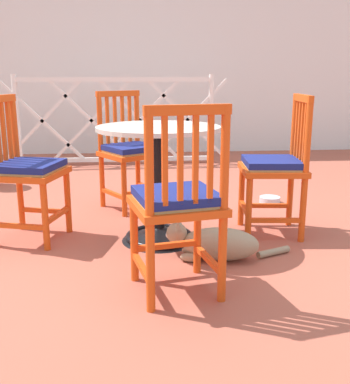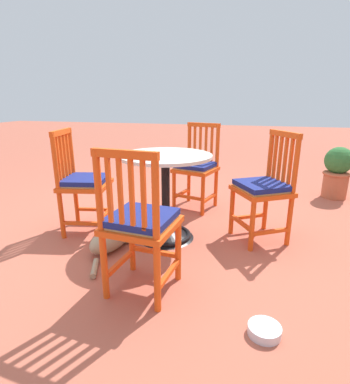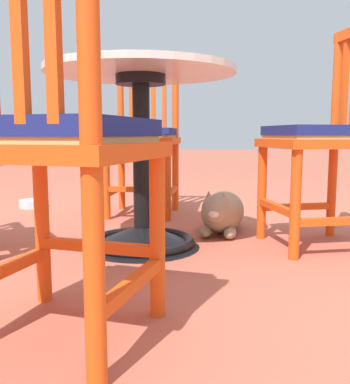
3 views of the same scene
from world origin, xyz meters
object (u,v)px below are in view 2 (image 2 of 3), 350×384
cafe_table (166,206)px  terracotta_planter (337,171)px  orange_chair_facing_out (83,183)px  orange_chair_at_corner (140,224)px  orange_chair_tucked_in (197,168)px  pet_water_bowl (264,330)px  orange_chair_near_fence (264,189)px  tabby_cat (114,237)px

cafe_table → terracotta_planter: cafe_table is taller
orange_chair_facing_out → orange_chair_at_corner: (0.72, 0.82, 0.00)m
orange_chair_tucked_in → orange_chair_facing_out: size_ratio=1.00×
orange_chair_at_corner → terracotta_planter: bearing=146.2°
orange_chair_tucked_in → pet_water_bowl: bearing=21.7°
terracotta_planter → pet_water_bowl: bearing=-18.2°
cafe_table → orange_chair_facing_out: size_ratio=0.83×
orange_chair_at_corner → orange_chair_facing_out: bearing=-131.4°
orange_chair_facing_out → orange_chair_near_fence: 1.55m
cafe_table → orange_chair_facing_out: 0.76m
orange_chair_tucked_in → orange_chair_at_corner: bearing=-0.9°
tabby_cat → pet_water_bowl: tabby_cat is taller
orange_chair_near_fence → orange_chair_facing_out: bearing=-81.4°
orange_chair_near_fence → terracotta_planter: bearing=148.5°
orange_chair_tucked_in → pet_water_bowl: (1.79, 0.71, -0.42)m
cafe_table → orange_chair_at_corner: orange_chair_at_corner is taller
orange_chair_facing_out → tabby_cat: (0.25, 0.39, -0.35)m
terracotta_planter → orange_chair_near_fence: bearing=-31.5°
orange_chair_tucked_in → cafe_table: bearing=-6.9°
orange_chair_tucked_in → pet_water_bowl: size_ratio=5.36×
orange_chair_at_corner → tabby_cat: orange_chair_at_corner is taller
orange_chair_at_corner → pet_water_bowl: (0.20, 0.74, -0.42)m
tabby_cat → orange_chair_near_fence: bearing=112.7°
cafe_table → orange_chair_at_corner: bearing=5.5°
orange_chair_tucked_in → orange_chair_near_fence: 0.94m
orange_chair_at_corner → terracotta_planter: 2.86m
orange_chair_facing_out → pet_water_bowl: 1.86m
cafe_table → orange_chair_near_fence: (-0.19, 0.79, 0.16)m
orange_chair_facing_out → orange_chair_at_corner: same height
orange_chair_at_corner → pet_water_bowl: orange_chair_at_corner is taller
pet_water_bowl → tabby_cat: bearing=-120.0°
orange_chair_tucked_in → tabby_cat: 1.26m
orange_chair_facing_out → pet_water_bowl: bearing=59.4°
orange_chair_facing_out → orange_chair_near_fence: bearing=98.6°
orange_chair_tucked_in → terracotta_planter: (-0.78, 1.56, -0.12)m
cafe_table → pet_water_bowl: 1.29m
terracotta_planter → pet_water_bowl: (2.57, -0.85, -0.30)m
tabby_cat → terracotta_planter: (-1.90, 2.01, 0.23)m
orange_chair_facing_out → orange_chair_near_fence: (-0.23, 1.53, 0.00)m
tabby_cat → cafe_table: bearing=129.7°
tabby_cat → pet_water_bowl: size_ratio=4.39×
orange_chair_at_corner → pet_water_bowl: 0.87m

